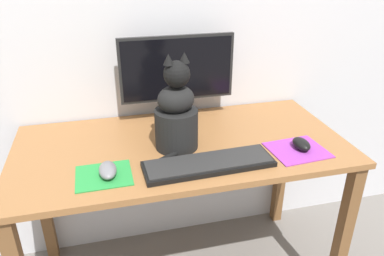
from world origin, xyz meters
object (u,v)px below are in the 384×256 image
Objects in this scene: keyboard at (209,164)px; computer_mouse_right at (301,144)px; computer_mouse_left at (108,170)px; cat at (176,114)px; monitor at (177,74)px.

computer_mouse_right is at bearing 2.92° from keyboard.
computer_mouse_right is (0.39, 0.03, 0.01)m from keyboard.
computer_mouse_left is 1.14× the size of computer_mouse_right.
cat reaches higher than keyboard.
monitor is 5.20× the size of computer_mouse_right.
keyboard is (0.02, -0.43, -0.21)m from monitor.
keyboard is 0.36m from computer_mouse_left.
monitor is 0.27m from cat.
cat is (-0.08, 0.17, 0.13)m from keyboard.
keyboard is at bearing -76.18° from cat.
keyboard is at bearing -87.05° from monitor.
monitor is at bearing 90.83° from keyboard.
keyboard is at bearing -4.08° from computer_mouse_left.
computer_mouse_right is (0.41, -0.39, -0.19)m from monitor.
computer_mouse_left is (-0.36, 0.03, 0.01)m from keyboard.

